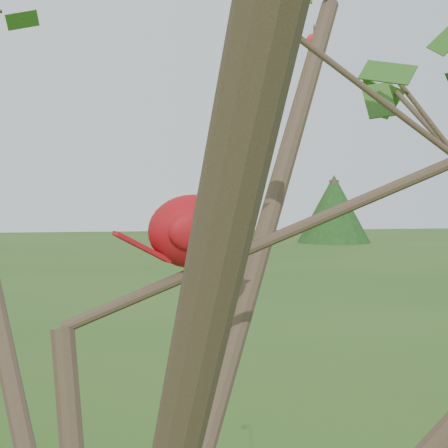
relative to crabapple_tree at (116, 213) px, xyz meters
name	(u,v)px	position (x,y,z in m)	size (l,w,h in m)	color
crabapple_tree	(116,213)	(0.00, 0.00, 0.00)	(2.35, 2.05, 2.95)	#3A291F
cardinal	(198,227)	(0.12, 0.11, -0.02)	(0.23, 0.13, 0.16)	#B30F13
distant_trees	(140,218)	(1.45, 23.18, -0.78)	(38.58, 13.14, 3.07)	#3A291F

